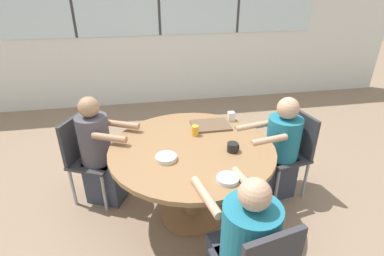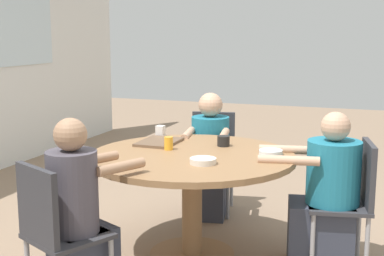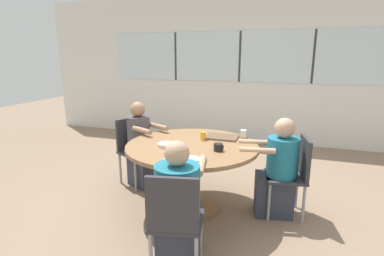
{
  "view_description": "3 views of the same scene",
  "coord_description": "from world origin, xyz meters",
  "px_view_note": "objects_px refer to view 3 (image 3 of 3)",
  "views": [
    {
      "loc": [
        -0.39,
        -2.15,
        2.05
      ],
      "look_at": [
        0.0,
        0.0,
        0.93
      ],
      "focal_mm": 28.0,
      "sensor_mm": 36.0,
      "label": 1
    },
    {
      "loc": [
        -3.34,
        -1.22,
        1.57
      ],
      "look_at": [
        0.0,
        0.0,
        0.93
      ],
      "focal_mm": 50.0,
      "sensor_mm": 36.0,
      "label": 2
    },
    {
      "loc": [
        0.96,
        -2.9,
        1.68
      ],
      "look_at": [
        0.0,
        0.0,
        0.93
      ],
      "focal_mm": 28.0,
      "sensor_mm": 36.0,
      "label": 3
    }
  ],
  "objects_px": {
    "coffee_mug": "(218,147)",
    "milk_carton_small": "(243,134)",
    "chair_for_woman_green_shirt": "(175,217)",
    "chair_for_man_blue_shirt": "(295,170)",
    "bowl_white_shallow": "(166,145)",
    "bowl_cereal": "(192,160)",
    "chair_for_man_teal_shirt": "(133,145)",
    "person_woman_green_shirt": "(179,211)",
    "juice_glass": "(203,136)",
    "person_man_blue_shirt": "(278,173)",
    "person_man_teal_shirt": "(141,148)"
  },
  "relations": [
    {
      "from": "coffee_mug",
      "to": "milk_carton_small",
      "type": "height_order",
      "value": "milk_carton_small"
    },
    {
      "from": "chair_for_woman_green_shirt",
      "to": "milk_carton_small",
      "type": "height_order",
      "value": "chair_for_woman_green_shirt"
    },
    {
      "from": "chair_for_woman_green_shirt",
      "to": "milk_carton_small",
      "type": "xyz_separation_m",
      "value": [
        0.26,
        1.5,
        0.28
      ]
    },
    {
      "from": "chair_for_man_blue_shirt",
      "to": "milk_carton_small",
      "type": "distance_m",
      "value": 0.69
    },
    {
      "from": "bowl_white_shallow",
      "to": "bowl_cereal",
      "type": "bearing_deg",
      "value": -40.96
    },
    {
      "from": "chair_for_man_blue_shirt",
      "to": "bowl_white_shallow",
      "type": "height_order",
      "value": "chair_for_man_blue_shirt"
    },
    {
      "from": "chair_for_woman_green_shirt",
      "to": "chair_for_man_teal_shirt",
      "type": "xyz_separation_m",
      "value": [
        -1.19,
        1.52,
        0.0
      ]
    },
    {
      "from": "chair_for_man_teal_shirt",
      "to": "person_woman_green_shirt",
      "type": "bearing_deg",
      "value": 65.87
    },
    {
      "from": "milk_carton_small",
      "to": "chair_for_man_blue_shirt",
      "type": "bearing_deg",
      "value": -22.71
    },
    {
      "from": "juice_glass",
      "to": "bowl_white_shallow",
      "type": "xyz_separation_m",
      "value": [
        -0.3,
        -0.36,
        -0.03
      ]
    },
    {
      "from": "chair_for_man_teal_shirt",
      "to": "bowl_white_shallow",
      "type": "height_order",
      "value": "chair_for_man_teal_shirt"
    },
    {
      "from": "person_woman_green_shirt",
      "to": "bowl_white_shallow",
      "type": "xyz_separation_m",
      "value": [
        -0.42,
        0.73,
        0.3
      ]
    },
    {
      "from": "chair_for_woman_green_shirt",
      "to": "juice_glass",
      "type": "xyz_separation_m",
      "value": [
        -0.15,
        1.26,
        0.28
      ]
    },
    {
      "from": "person_woman_green_shirt",
      "to": "juice_glass",
      "type": "height_order",
      "value": "person_woman_green_shirt"
    },
    {
      "from": "chair_for_woman_green_shirt",
      "to": "chair_for_man_teal_shirt",
      "type": "height_order",
      "value": "same"
    },
    {
      "from": "person_man_blue_shirt",
      "to": "milk_carton_small",
      "type": "height_order",
      "value": "person_man_blue_shirt"
    },
    {
      "from": "milk_carton_small",
      "to": "juice_glass",
      "type": "bearing_deg",
      "value": -149.76
    },
    {
      "from": "person_man_blue_shirt",
      "to": "chair_for_man_blue_shirt",
      "type": "bearing_deg",
      "value": -90.0
    },
    {
      "from": "bowl_white_shallow",
      "to": "chair_for_man_teal_shirt",
      "type": "bearing_deg",
      "value": 139.85
    },
    {
      "from": "chair_for_woman_green_shirt",
      "to": "person_man_teal_shirt",
      "type": "xyz_separation_m",
      "value": [
        -1.04,
        1.45,
        -0.01
      ]
    },
    {
      "from": "chair_for_man_blue_shirt",
      "to": "milk_carton_small",
      "type": "relative_size",
      "value": 9.52
    },
    {
      "from": "chair_for_man_blue_shirt",
      "to": "coffee_mug",
      "type": "xyz_separation_m",
      "value": [
        -0.74,
        -0.32,
        0.27
      ]
    },
    {
      "from": "coffee_mug",
      "to": "juice_glass",
      "type": "height_order",
      "value": "juice_glass"
    },
    {
      "from": "person_woman_green_shirt",
      "to": "bowl_white_shallow",
      "type": "distance_m",
      "value": 0.89
    },
    {
      "from": "chair_for_woman_green_shirt",
      "to": "person_man_blue_shirt",
      "type": "bearing_deg",
      "value": 49.51
    },
    {
      "from": "person_woman_green_shirt",
      "to": "milk_carton_small",
      "type": "height_order",
      "value": "person_woman_green_shirt"
    },
    {
      "from": "person_woman_green_shirt",
      "to": "person_man_teal_shirt",
      "type": "relative_size",
      "value": 0.96
    },
    {
      "from": "person_woman_green_shirt",
      "to": "bowl_cereal",
      "type": "height_order",
      "value": "person_woman_green_shirt"
    },
    {
      "from": "bowl_white_shallow",
      "to": "person_man_teal_shirt",
      "type": "bearing_deg",
      "value": 136.86
    },
    {
      "from": "person_man_teal_shirt",
      "to": "chair_for_woman_green_shirt",
      "type": "bearing_deg",
      "value": 60.99
    },
    {
      "from": "person_man_blue_shirt",
      "to": "bowl_white_shallow",
      "type": "height_order",
      "value": "person_man_blue_shirt"
    },
    {
      "from": "person_woman_green_shirt",
      "to": "chair_for_man_teal_shirt",
      "type": "bearing_deg",
      "value": 119.15
    },
    {
      "from": "chair_for_woman_green_shirt",
      "to": "person_man_teal_shirt",
      "type": "bearing_deg",
      "value": 114.27
    },
    {
      "from": "person_woman_green_shirt",
      "to": "coffee_mug",
      "type": "bearing_deg",
      "value": 68.14
    },
    {
      "from": "person_man_blue_shirt",
      "to": "coffee_mug",
      "type": "bearing_deg",
      "value": 106.63
    },
    {
      "from": "chair_for_man_teal_shirt",
      "to": "juice_glass",
      "type": "bearing_deg",
      "value": 101.24
    },
    {
      "from": "chair_for_man_blue_shirt",
      "to": "coffee_mug",
      "type": "relative_size",
      "value": 8.84
    },
    {
      "from": "coffee_mug",
      "to": "milk_carton_small",
      "type": "distance_m",
      "value": 0.59
    },
    {
      "from": "chair_for_man_teal_shirt",
      "to": "juice_glass",
      "type": "xyz_separation_m",
      "value": [
        1.04,
        -0.26,
        0.28
      ]
    },
    {
      "from": "person_woman_green_shirt",
      "to": "bowl_white_shallow",
      "type": "bearing_deg",
      "value": 108.41
    },
    {
      "from": "person_man_teal_shirt",
      "to": "juice_glass",
      "type": "bearing_deg",
      "value": 103.26
    },
    {
      "from": "chair_for_woman_green_shirt",
      "to": "chair_for_man_teal_shirt",
      "type": "distance_m",
      "value": 1.93
    },
    {
      "from": "chair_for_man_blue_shirt",
      "to": "chair_for_man_teal_shirt",
      "type": "xyz_separation_m",
      "value": [
        -2.03,
        0.26,
        0.0
      ]
    },
    {
      "from": "chair_for_woman_green_shirt",
      "to": "bowl_white_shallow",
      "type": "height_order",
      "value": "chair_for_woman_green_shirt"
    },
    {
      "from": "person_woman_green_shirt",
      "to": "bowl_cereal",
      "type": "relative_size",
      "value": 6.62
    },
    {
      "from": "chair_for_man_blue_shirt",
      "to": "bowl_white_shallow",
      "type": "bearing_deg",
      "value": 94.9
    },
    {
      "from": "person_man_blue_shirt",
      "to": "coffee_mug",
      "type": "xyz_separation_m",
      "value": [
        -0.57,
        -0.29,
        0.31
      ]
    },
    {
      "from": "chair_for_woman_green_shirt",
      "to": "person_woman_green_shirt",
      "type": "height_order",
      "value": "person_woman_green_shirt"
    },
    {
      "from": "person_woman_green_shirt",
      "to": "person_man_teal_shirt",
      "type": "bearing_deg",
      "value": 116.78
    },
    {
      "from": "person_man_teal_shirt",
      "to": "milk_carton_small",
      "type": "distance_m",
      "value": 1.33
    }
  ]
}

